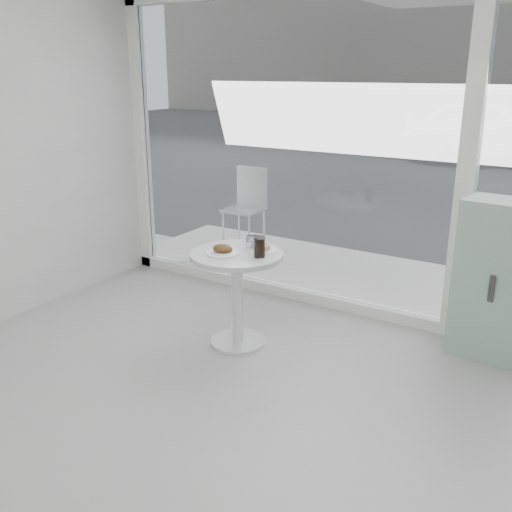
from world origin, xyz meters
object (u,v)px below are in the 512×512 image
Objects in this scene: patio_chair at (247,203)px; plate_fritter at (223,250)px; water_tumbler_a at (250,243)px; water_tumbler_b at (255,243)px; cola_glass at (260,247)px; plate_donut at (262,248)px; main_table at (237,279)px; car_white at (488,128)px; mint_cabinet at (497,280)px.

patio_chair reaches higher than plate_fritter.
water_tumbler_b reaches higher than water_tumbler_a.
patio_chair is 2.60m from cola_glass.
patio_chair reaches higher than plate_donut.
water_tumbler_a is at bearing -175.68° from plate_donut.
patio_chair is 2.40m from water_tumbler_a.
water_tumbler_b reaches higher than plate_fritter.
main_table is 2.99× the size of plate_fritter.
cola_glass is at bearing 15.93° from plate_fritter.
car_white is 26.04× the size of cola_glass.
plate_fritter is 1.07× the size of plate_donut.
car_white is 11.85m from plate_donut.
plate_fritter is at bearing -63.32° from patio_chair.
car_white is 37.87× the size of water_tumbler_b.
plate_donut is (-1.61, -0.74, 0.18)m from mint_cabinet.
cola_glass is at bearing -38.16° from water_tumbler_a.
cola_glass reaches higher than plate_donut.
cola_glass is at bearing -57.06° from patio_chair.
mint_cabinet is at bearing -163.11° from car_white.
plate_donut is 2.23× the size of water_tumbler_a.
plate_donut is (0.59, -11.83, 0.09)m from car_white.
plate_fritter is (-0.07, -0.08, 0.25)m from main_table.
cola_glass reaches higher than water_tumbler_a.
main_table is 0.80× the size of patio_chair.
plate_donut is 0.08m from water_tumbler_b.
water_tumbler_b is (0.52, -11.82, 0.12)m from car_white.
water_tumbler_a is (0.49, -11.84, 0.12)m from car_white.
main_table is at bearing -60.97° from patio_chair.
water_tumbler_b is 0.21m from cola_glass.
car_white reaches higher than water_tumbler_a.
patio_chair is 9.89m from car_white.
car_white is at bearing 92.16° from main_table.
cola_glass is (0.07, -0.14, 0.06)m from plate_donut.
car_white reaches higher than plate_fritter.
car_white is 11.83m from water_tumbler_b.
plate_donut is at bearing 4.32° from water_tumbler_a.
water_tumbler_a is at bearing -143.01° from water_tumbler_b.
main_table is 4.88× the size of cola_glass.
plate_fritter is (-1.82, -0.96, 0.19)m from mint_cabinet.
patio_chair is 2.44m from plate_donut.
plate_donut is (0.21, 0.22, -0.01)m from plate_fritter.
patio_chair is at bearing -179.09° from car_white.
plate_fritter is at bearing -172.50° from car_white.
car_white is 11.85m from water_tumbler_a.
mint_cabinet is 1.26× the size of patio_chair.
water_tumbler_b is (-0.07, 0.02, 0.03)m from plate_donut.
plate_fritter is 0.30m from plate_donut.
car_white reaches higher than water_tumbler_b.
cola_glass is (1.48, -2.12, 0.25)m from patio_chair.
cola_glass is at bearing -63.93° from plate_donut.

